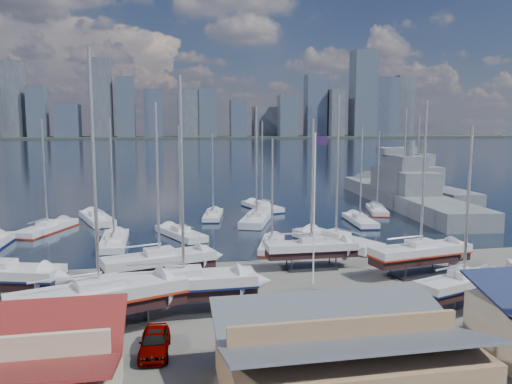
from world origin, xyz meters
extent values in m
plane|color=#605E59|center=(0.00, -10.00, 0.00)|extent=(1400.00, 1400.00, 0.00)
cube|color=#1B2840|center=(0.00, 300.00, -0.15)|extent=(1400.00, 600.00, 0.40)
cube|color=#2D332D|center=(0.00, 560.00, 1.10)|extent=(1400.00, 80.00, 2.20)
cube|color=#595E66|center=(-168.55, 559.47, 44.11)|extent=(22.49, 24.47, 83.83)
cube|color=#3D4756|center=(-141.97, 552.31, 30.18)|extent=(19.55, 21.83, 55.97)
cube|color=#475166|center=(-111.19, 558.58, 20.77)|extent=(26.03, 30.49, 37.14)
cube|color=#595E66|center=(-70.96, 546.95, 46.02)|extent=(21.60, 16.58, 87.63)
cube|color=#3D4756|center=(-45.38, 548.38, 36.00)|extent=(19.42, 28.42, 67.60)
cube|color=#475166|center=(-15.00, 551.59, 29.25)|extent=(20.24, 23.80, 54.09)
cube|color=#595E66|center=(25.78, 548.33, 29.20)|extent=(24.62, 19.72, 54.00)
cube|color=#3D4756|center=(47.64, 546.55, 30.18)|extent=(20.75, 17.93, 55.97)
cube|color=#475166|center=(84.09, 544.87, 23.71)|extent=(18.36, 16.25, 43.03)
cube|color=#595E66|center=(120.24, 563.78, 20.05)|extent=(28.49, 22.03, 35.69)
cube|color=#3D4756|center=(145.71, 546.00, 26.75)|extent=(23.34, 17.87, 49.11)
cube|color=#475166|center=(184.98, 560.84, 40.18)|extent=(25.35, 19.79, 75.95)
cube|color=#595E66|center=(208.39, 554.33, 31.04)|extent=(17.00, 27.45, 57.67)
cube|color=#3D4756|center=(245.53, 554.25, 55.22)|extent=(29.28, 24.05, 106.04)
cube|color=#475166|center=(277.54, 563.71, 39.40)|extent=(30.82, 28.37, 74.41)
cube|color=#595E66|center=(307.39, 565.54, 40.94)|extent=(21.74, 17.03, 77.48)
cube|color=#8C6B4C|center=(0.00, -26.00, 1.50)|extent=(12.00, 8.00, 3.00)
cube|color=#565D63|center=(0.00, -26.00, 3.54)|extent=(12.60, 8.40, 1.27)
cube|color=#2D2D33|center=(-21.17, -8.00, 0.08)|extent=(5.89, 3.94, 0.16)
cube|color=#2D2D33|center=(-12.90, -15.12, 0.08)|extent=(6.83, 4.81, 0.16)
cube|color=black|center=(-12.90, -15.12, 1.65)|extent=(11.57, 6.40, 0.91)
cube|color=#B7B7BB|center=(-12.90, -15.12, 2.56)|extent=(11.73, 6.85, 0.91)
cube|color=#9B2810|center=(-12.90, -15.12, 2.14)|extent=(11.85, 6.92, 0.18)
cube|color=#B7B7BB|center=(-12.90, -15.12, 3.26)|extent=(3.31, 2.76, 0.50)
cylinder|color=#B2B2B7|center=(-12.90, -15.12, 10.66)|extent=(0.22, 0.22, 15.30)
cube|color=#2D2D33|center=(-9.00, -6.20, 0.08)|extent=(5.64, 3.74, 0.16)
cube|color=black|center=(-9.00, -6.20, 1.58)|extent=(9.67, 4.80, 0.75)
cube|color=#B7B7BB|center=(-9.00, -6.20, 2.33)|extent=(9.78, 5.18, 0.75)
cube|color=#B7B7BB|center=(-9.00, -6.20, 2.96)|extent=(2.70, 2.18, 0.50)
cylinder|color=#B2B2B7|center=(-9.00, -6.20, 9.06)|extent=(0.22, 0.22, 12.71)
cube|color=#2D2D33|center=(-7.29, -13.14, 0.08)|extent=(5.74, 2.67, 0.16)
cube|color=black|center=(-7.29, -13.14, 1.62)|extent=(10.41, 2.56, 0.83)
cube|color=#B7B7BB|center=(-7.29, -13.14, 2.45)|extent=(10.41, 3.00, 0.83)
cube|color=#0C173F|center=(-7.29, -13.14, 2.06)|extent=(10.52, 3.03, 0.17)
cube|color=#B7B7BB|center=(-7.29, -13.14, 3.11)|extent=(2.61, 1.77, 0.50)
cylinder|color=#B2B2B7|center=(-7.29, -13.14, 9.87)|extent=(0.22, 0.22, 14.02)
cube|color=#2D2D33|center=(5.13, -3.87, 0.08)|extent=(4.75, 2.22, 0.16)
cube|color=black|center=(5.13, -3.87, 1.54)|extent=(8.61, 2.15, 0.69)
cube|color=#B7B7BB|center=(5.13, -3.87, 2.23)|extent=(8.61, 2.51, 0.69)
cube|color=#B7B7BB|center=(5.13, -3.87, 2.82)|extent=(2.16, 1.47, 0.50)
cylinder|color=#B2B2B7|center=(5.13, -3.87, 8.37)|extent=(0.22, 0.22, 11.59)
cube|color=#2D2D33|center=(12.98, -16.25, 0.08)|extent=(4.90, 3.40, 0.16)
cube|color=black|center=(12.98, -16.25, 1.53)|extent=(8.33, 4.48, 0.65)
cube|color=#B7B7BB|center=(12.98, -16.25, 2.18)|extent=(8.44, 4.80, 0.65)
cube|color=#0C173F|center=(12.98, -16.25, 1.88)|extent=(8.53, 4.85, 0.13)
cube|color=#B7B7BB|center=(12.98, -16.25, 2.75)|extent=(2.37, 1.96, 0.50)
cylinder|color=#B2B2B7|center=(12.98, -16.25, 8.00)|extent=(0.22, 0.22, 10.99)
cube|color=#2D2D33|center=(14.25, -7.73, 0.08)|extent=(5.63, 3.34, 0.16)
cube|color=black|center=(14.25, -7.73, 1.58)|extent=(9.85, 3.99, 0.77)
cube|color=#B7B7BB|center=(14.25, -7.73, 2.35)|extent=(9.92, 4.39, 0.77)
cube|color=#9B2810|center=(14.25, -7.73, 2.00)|extent=(10.02, 4.43, 0.15)
cube|color=#B7B7BB|center=(14.25, -7.73, 2.98)|extent=(2.65, 2.02, 0.50)
cylinder|color=#B2B2B7|center=(14.25, -7.73, 9.21)|extent=(0.22, 0.22, 12.95)
cube|color=black|center=(-23.16, 18.64, -0.27)|extent=(6.02, 10.17, 0.80)
cube|color=#B7B7BB|center=(-23.16, 18.64, 0.53)|extent=(6.41, 10.33, 0.80)
cube|color=#9B2810|center=(-23.16, 18.64, 0.16)|extent=(6.47, 10.43, 0.16)
cube|color=#B7B7BB|center=(-23.16, 18.64, 1.18)|extent=(2.51, 2.96, 0.50)
cylinder|color=#B2B2B7|center=(-23.16, 18.64, 7.69)|extent=(0.22, 0.22, 13.52)
cube|color=black|center=(-17.73, 24.26, -0.30)|extent=(5.84, 11.08, 0.87)
cube|color=#B7B7BB|center=(-17.73, 24.26, 0.57)|extent=(6.28, 11.23, 0.87)
cube|color=#B7B7BB|center=(-17.73, 24.26, 1.25)|extent=(2.58, 3.14, 0.50)
cylinder|color=#B2B2B7|center=(-17.73, 24.26, 8.31)|extent=(0.22, 0.22, 14.61)
cube|color=black|center=(-14.07, 9.13, -0.27)|extent=(2.46, 9.99, 0.80)
cube|color=#B7B7BB|center=(-14.07, 9.13, 0.53)|extent=(2.88, 10.00, 0.80)
cube|color=#0C173F|center=(-14.07, 9.13, 0.16)|extent=(2.91, 10.10, 0.16)
cube|color=#B7B7BB|center=(-14.07, 9.13, 1.18)|extent=(1.70, 2.51, 0.50)
cylinder|color=#B2B2B7|center=(-14.07, 9.13, 7.66)|extent=(0.22, 0.22, 13.46)
cube|color=black|center=(-6.49, 12.19, -0.25)|extent=(5.84, 9.54, 0.75)
cube|color=#B7B7BB|center=(-6.49, 12.19, 0.50)|extent=(6.20, 9.70, 0.75)
cube|color=#B7B7BB|center=(-6.49, 12.19, 1.13)|extent=(2.40, 2.80, 0.50)
cylinder|color=#B2B2B7|center=(-6.49, 12.19, 7.25)|extent=(0.22, 0.22, 12.73)
cube|color=black|center=(-1.23, 24.17, -0.23)|extent=(3.66, 8.88, 0.69)
cube|color=#B7B7BB|center=(-1.23, 24.17, 0.47)|extent=(4.01, 8.95, 0.69)
cube|color=#0C173F|center=(-1.23, 24.17, 0.15)|extent=(4.05, 9.04, 0.14)
cube|color=#B7B7BB|center=(-1.23, 24.17, 1.06)|extent=(1.84, 2.40, 0.50)
cylinder|color=#B2B2B7|center=(-1.23, 24.17, 6.65)|extent=(0.22, 0.22, 11.67)
cube|color=black|center=(3.26, 4.68, -0.22)|extent=(4.42, 8.62, 0.67)
cube|color=#B7B7BB|center=(3.26, 4.68, 0.45)|extent=(4.76, 8.73, 0.67)
cube|color=#9B2810|center=(3.26, 4.68, 0.14)|extent=(4.81, 8.81, 0.13)
cube|color=#B7B7BB|center=(3.26, 4.68, 1.04)|extent=(1.98, 2.43, 0.50)
cylinder|color=#B2B2B7|center=(3.26, 4.68, 6.46)|extent=(0.22, 0.22, 11.35)
cube|color=black|center=(4.39, 19.56, -0.31)|extent=(6.42, 11.52, 0.90)
cube|color=#B7B7BB|center=(4.39, 19.56, 0.59)|extent=(6.87, 11.69, 0.90)
cube|color=#B7B7BB|center=(4.39, 19.56, 1.29)|extent=(2.76, 3.30, 0.50)
cylinder|color=#B2B2B7|center=(4.39, 19.56, 8.66)|extent=(0.22, 0.22, 15.24)
cube|color=black|center=(7.43, 30.41, -0.27)|extent=(5.06, 10.21, 0.80)
cube|color=#B7B7BB|center=(7.43, 30.41, 0.53)|extent=(5.46, 10.33, 0.80)
cube|color=#0C173F|center=(7.43, 30.41, 0.16)|extent=(5.52, 10.43, 0.16)
cube|color=#B7B7BB|center=(7.43, 30.41, 1.18)|extent=(2.30, 2.85, 0.50)
cylinder|color=#B2B2B7|center=(7.43, 30.41, 7.64)|extent=(0.22, 0.22, 13.42)
cube|color=black|center=(10.77, 4.74, -0.33)|extent=(7.36, 11.85, 0.94)
cube|color=#B7B7BB|center=(10.77, 4.74, 0.61)|extent=(7.81, 12.06, 0.94)
cube|color=#B7B7BB|center=(10.77, 4.74, 1.33)|extent=(3.00, 3.49, 0.50)
cylinder|color=#B2B2B7|center=(10.77, 4.74, 9.01)|extent=(0.22, 0.22, 15.85)
cube|color=black|center=(18.41, 16.11, -0.25)|extent=(3.11, 9.52, 0.75)
cube|color=#B7B7BB|center=(18.41, 16.11, 0.50)|extent=(3.50, 9.55, 0.75)
cube|color=#0C173F|center=(18.41, 16.11, 0.15)|extent=(3.54, 9.65, 0.15)
cube|color=#B7B7BB|center=(18.41, 16.11, 1.12)|extent=(1.79, 2.48, 0.50)
cylinder|color=#B2B2B7|center=(18.41, 16.11, 7.18)|extent=(0.22, 0.22, 12.62)
cube|color=black|center=(24.61, 24.14, -0.23)|extent=(4.56, 9.09, 0.71)
cube|color=#B7B7BB|center=(24.61, 24.14, 0.47)|extent=(4.92, 9.19, 0.71)
cube|color=#9B2810|center=(24.61, 24.14, 0.15)|extent=(4.97, 9.28, 0.14)
cube|color=#B7B7BB|center=(24.61, 24.14, 1.08)|extent=(2.06, 2.55, 0.50)
cylinder|color=#B2B2B7|center=(24.61, 24.14, 6.81)|extent=(0.22, 0.22, 11.95)
cube|color=slate|center=(32.26, 30.50, 0.48)|extent=(12.07, 47.96, 4.27)
cube|color=slate|center=(32.26, 30.50, 4.41)|extent=(7.63, 17.11, 3.60)
cube|color=slate|center=(32.26, 30.50, 7.41)|extent=(5.44, 9.88, 2.40)
cube|color=slate|center=(32.71, 35.23, 9.11)|extent=(5.74, 5.23, 1.20)
cylinder|color=#B2B2B7|center=(32.26, 30.50, 12.61)|extent=(0.30, 0.30, 8.00)
cube|color=slate|center=(42.79, 45.05, 0.39)|extent=(7.20, 38.00, 3.40)
cube|color=slate|center=(42.79, 45.05, 3.89)|extent=(5.24, 13.38, 3.60)
cube|color=slate|center=(42.79, 45.05, 6.89)|extent=(3.86, 7.67, 2.40)
cube|color=slate|center=(42.90, 48.83, 8.59)|extent=(4.35, 3.91, 1.20)
cylinder|color=#B2B2B7|center=(42.79, 45.05, 12.09)|extent=(0.30, 0.30, 8.00)
imported|color=gray|center=(-9.33, -19.37, 0.74)|extent=(2.04, 4.45, 1.48)
imported|color=gray|center=(-0.46, -20.16, 0.64)|extent=(3.97, 1.71, 1.27)
imported|color=gray|center=(2.94, -19.10, 0.81)|extent=(4.15, 6.36, 1.63)
imported|color=gray|center=(4.56, -21.39, 0.70)|extent=(3.16, 5.15, 1.39)
cylinder|color=white|center=(3.91, -8.42, 6.47)|extent=(0.12, 0.12, 12.93)
cube|color=#281441|center=(4.45, -8.42, 12.28)|extent=(1.08, 0.05, 0.75)
camera|label=1|loc=(-8.77, -48.19, 13.39)|focal=35.00mm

